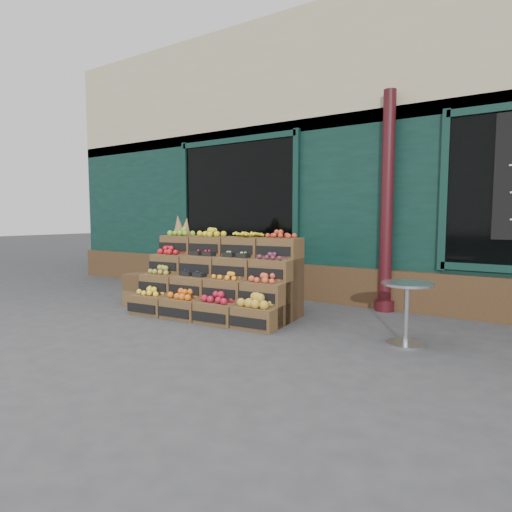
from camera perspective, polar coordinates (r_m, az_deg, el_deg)
The scene contains 6 objects.
ground at distance 5.41m, azimuth -2.36°, elevation -9.68°, with size 60.00×60.00×0.00m, color #3A3A3C.
shop_facade at distance 9.89m, azimuth 15.55°, elevation 10.86°, with size 12.00×6.24×4.80m.
crate_display at distance 6.17m, azimuth -5.00°, elevation -3.67°, with size 2.36×1.30×1.42m.
spare_crates at distance 6.94m, azimuth -14.95°, elevation -4.39°, with size 0.53×0.39×0.51m.
bistro_table at distance 4.91m, azimuth 19.45°, elevation -6.35°, with size 0.55×0.55×0.69m.
shopkeeper at distance 8.41m, azimuth 1.29°, elevation 3.18°, with size 0.80×0.52×2.19m, color #1E6C3B.
Camera 1 is at (3.06, -4.24, 1.39)m, focal length 30.00 mm.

